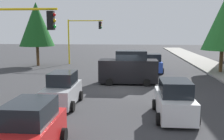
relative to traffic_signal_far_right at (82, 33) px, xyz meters
The scene contains 10 objects.
ground_plane 15.66m from the traffic_signal_far_right, 22.20° to the left, with size 120.00×120.00×0.00m, color #353538.
traffic_signal_far_right is the anchor object (origin of this frame).
traffic_signal_near_right 20.00m from the traffic_signal_far_right, ahead, with size 0.36×4.59×5.65m.
tree_opposite_side 5.75m from the traffic_signal_far_right, 69.28° to the right, with size 4.28×4.28×7.82m.
tree_roadside_mid 16.85m from the traffic_signal_far_right, 69.10° to the left, with size 4.18×4.18×7.64m.
delivery_van_black 13.82m from the traffic_signal_far_right, 27.52° to the left, with size 2.22×4.80×2.77m.
car_white 22.23m from the traffic_signal_far_right, 23.25° to the left, with size 3.77×1.97×1.98m.
car_silver 18.91m from the traffic_signal_far_right, ahead, with size 3.72×1.93×1.98m.
car_red 25.11m from the traffic_signal_far_right, ahead, with size 3.95×1.98×1.98m.
car_blue 10.98m from the traffic_signal_far_right, 56.34° to the left, with size 3.69×2.03×1.98m.
Camera 1 is at (18.93, 0.81, 4.44)m, focal length 40.78 mm.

